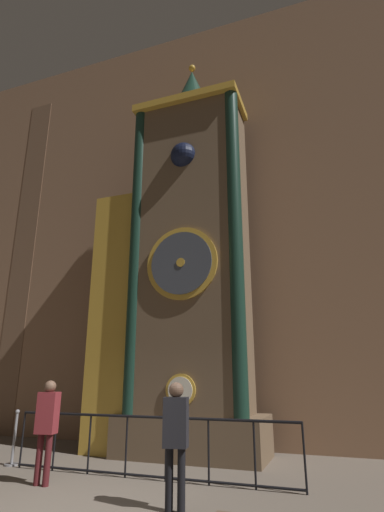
{
  "coord_description": "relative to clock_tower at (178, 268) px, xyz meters",
  "views": [
    {
      "loc": [
        3.52,
        -5.04,
        1.77
      ],
      "look_at": [
        0.16,
        4.23,
        4.73
      ],
      "focal_mm": 28.0,
      "sensor_mm": 36.0,
      "label": 1
    }
  ],
  "objects": [
    {
      "name": "visitor_near",
      "position": [
        -1.2,
        -3.06,
        -3.42
      ],
      "size": [
        0.37,
        0.28,
        1.69
      ],
      "rotation": [
        0.0,
        0.0,
        0.17
      ],
      "color": "#461518",
      "rests_on": "ground_plane"
    },
    {
      "name": "stanchion_post",
      "position": [
        -2.86,
        -1.97,
        -4.08
      ],
      "size": [
        0.28,
        0.28,
        1.08
      ],
      "color": "gray",
      "rests_on": "ground_plane"
    },
    {
      "name": "cathedral_back_wall",
      "position": [
        0.13,
        1.45,
        2.21
      ],
      "size": [
        24.0,
        0.32,
        13.3
      ],
      "color": "#846047",
      "rests_on": "ground_plane"
    },
    {
      "name": "clock_tower",
      "position": [
        0.0,
        0.0,
        0.0
      ],
      "size": [
        4.33,
        1.79,
        10.74
      ],
      "color": "brown",
      "rests_on": "ground_plane"
    },
    {
      "name": "railing_fence",
      "position": [
        0.24,
        -2.08,
        -3.84
      ],
      "size": [
        5.62,
        0.05,
        1.06
      ],
      "color": "black",
      "rests_on": "ground_plane"
    },
    {
      "name": "visitor_far",
      "position": [
        1.43,
        -3.56,
        -3.42
      ],
      "size": [
        0.37,
        0.28,
        1.68
      ],
      "rotation": [
        0.0,
        0.0,
        0.18
      ],
      "color": "black",
      "rests_on": "ground_plane"
    }
  ]
}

